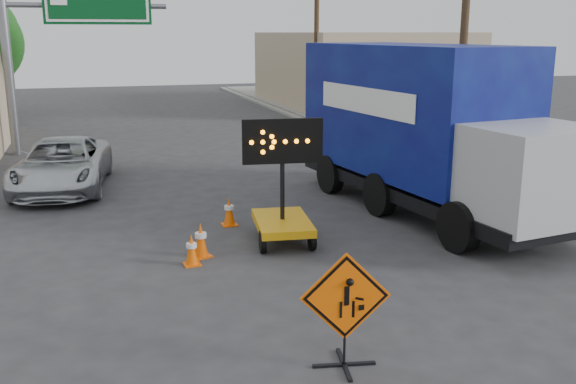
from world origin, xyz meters
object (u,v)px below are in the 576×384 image
box_truck (425,138)px  pickup_truck (62,165)px  arrow_board (282,215)px  construction_sign (345,307)px

box_truck → pickup_truck: bearing=142.7°
arrow_board → pickup_truck: (-4.87, 6.77, 0.12)m
box_truck → arrow_board: bearing=-168.7°
construction_sign → box_truck: bearing=64.8°
construction_sign → arrow_board: arrow_board is taller
arrow_board → box_truck: bearing=26.2°
pickup_truck → box_truck: box_truck is taller
construction_sign → pickup_truck: (-4.08, 12.39, -0.14)m
construction_sign → arrow_board: (0.79, 5.62, -0.27)m
construction_sign → pickup_truck: construction_sign is taller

